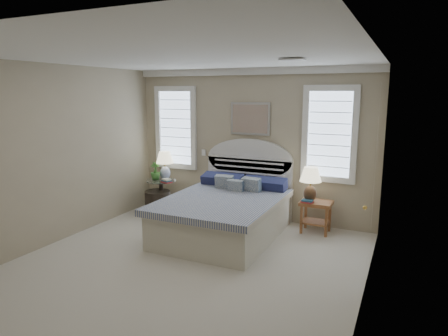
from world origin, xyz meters
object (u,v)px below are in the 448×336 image
Objects in this scene: floor_pot at (158,202)px; lamp_left at (165,162)px; side_table_left at (161,193)px; lamp_right at (310,180)px; nightstand_right at (316,210)px; bed at (226,211)px.

floor_pot is 0.78m from lamp_left.
side_table_left is 0.59m from lamp_left.
lamp_right reaches higher than floor_pot.
lamp_right reaches higher than nightstand_right.
lamp_left reaches higher than nightstand_right.
lamp_right reaches higher than side_table_left.
side_table_left is 0.20m from floor_pot.
lamp_right is at bearing -164.60° from nightstand_right.
floor_pot is (-1.67, 0.49, -0.17)m from bed.
floor_pot is at bearing -176.05° from nightstand_right.
lamp_left is 0.96× the size of lamp_right.
nightstand_right is 0.93× the size of lamp_right.
lamp_left is at bearing 179.02° from lamp_right.
floor_pot is (-2.97, -0.20, -0.17)m from nightstand_right.
bed is at bearing -19.74° from side_table_left.
bed is 3.99× the size of lamp_right.
lamp_right is (1.20, 0.66, 0.49)m from bed.
bed is 4.73× the size of floor_pot.
nightstand_right reaches higher than floor_pot.
side_table_left reaches higher than floor_pot.
bed is at bearing -16.30° from floor_pot.
lamp_left reaches higher than lamp_right.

